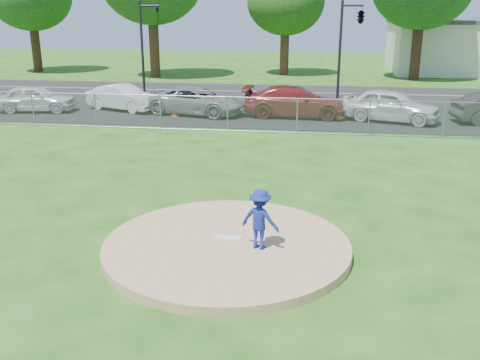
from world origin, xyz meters
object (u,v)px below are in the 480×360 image
at_px(traffic_signal_left, 145,39).
at_px(parked_car_white, 123,98).
at_px(parked_car_darkred, 296,102).
at_px(pitcher, 260,219).
at_px(traffic_signal_center, 359,18).
at_px(traffic_cone, 175,110).
at_px(parked_car_pearl, 391,105).
at_px(parked_car_silver, 36,98).
at_px(parked_car_gray, 197,101).

relative_size(traffic_signal_left, parked_car_white, 1.39).
bearing_deg(parked_car_darkred, parked_car_white, 88.64).
xyz_separation_m(traffic_signal_left, pitcher, (9.50, -22.17, -2.51)).
xyz_separation_m(traffic_signal_center, traffic_cone, (-9.13, -6.98, -4.27)).
height_order(traffic_signal_center, parked_car_darkred, traffic_signal_center).
distance_m(traffic_signal_left, pitcher, 24.25).
xyz_separation_m(traffic_signal_left, parked_car_pearl, (14.03, -6.80, -2.59)).
distance_m(pitcher, traffic_cone, 16.30).
distance_m(parked_car_white, parked_car_pearl, 13.58).
xyz_separation_m(parked_car_silver, parked_car_gray, (8.45, 0.44, -0.01)).
distance_m(traffic_signal_left, traffic_signal_center, 12.79).
distance_m(parked_car_white, parked_car_gray, 4.14).
height_order(traffic_signal_left, parked_car_silver, traffic_signal_left).
relative_size(traffic_signal_center, parked_car_darkred, 1.09).
relative_size(traffic_cone, parked_car_gray, 0.14).
distance_m(parked_car_silver, parked_car_gray, 8.46).
xyz_separation_m(traffic_signal_center, pitcher, (-3.23, -22.17, -3.76)).
bearing_deg(parked_car_silver, traffic_signal_center, -76.93).
relative_size(traffic_signal_left, traffic_signal_center, 1.00).
distance_m(traffic_signal_center, parked_car_darkred, 8.03).
bearing_deg(traffic_signal_left, parked_car_darkred, -33.33).
bearing_deg(pitcher, parked_car_gray, -53.32).
xyz_separation_m(traffic_cone, parked_car_silver, (-7.46, 0.21, 0.35)).
bearing_deg(parked_car_pearl, parked_car_gray, 105.24).
bearing_deg(parked_car_gray, pitcher, -149.91).
relative_size(traffic_signal_center, parked_car_pearl, 1.25).
relative_size(traffic_signal_left, traffic_cone, 8.51).
bearing_deg(parked_car_darkred, pitcher, -178.15).
distance_m(traffic_signal_left, traffic_cone, 8.42).
height_order(traffic_signal_center, parked_car_pearl, traffic_signal_center).
xyz_separation_m(traffic_cone, parked_car_pearl, (10.43, 0.18, 0.43)).
relative_size(traffic_signal_left, parked_car_pearl, 1.25).
height_order(pitcher, parked_car_white, pitcher).
distance_m(traffic_signal_center, traffic_cone, 12.26).
bearing_deg(traffic_signal_left, parked_car_silver, -119.67).
bearing_deg(parked_car_gray, parked_car_darkred, -76.37).
height_order(parked_car_darkred, parked_car_pearl, parked_car_pearl).
bearing_deg(traffic_cone, parked_car_gray, 33.20).
relative_size(parked_car_silver, parked_car_gray, 0.83).
xyz_separation_m(pitcher, parked_car_silver, (-13.36, 15.40, -0.16)).
bearing_deg(pitcher, parked_car_white, -41.81).
xyz_separation_m(parked_car_silver, parked_car_darkred, (13.39, 0.50, 0.07)).
relative_size(parked_car_gray, parked_car_darkred, 0.94).
distance_m(parked_car_white, parked_car_darkred, 9.05).
bearing_deg(parked_car_silver, pitcher, -148.18).
bearing_deg(parked_car_silver, parked_car_gray, -96.17).
distance_m(traffic_cone, parked_car_silver, 7.47).
distance_m(traffic_cone, parked_car_white, 3.36).
bearing_deg(traffic_cone, traffic_signal_center, 37.41).
xyz_separation_m(parked_car_gray, parked_car_pearl, (9.44, -0.47, 0.09)).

